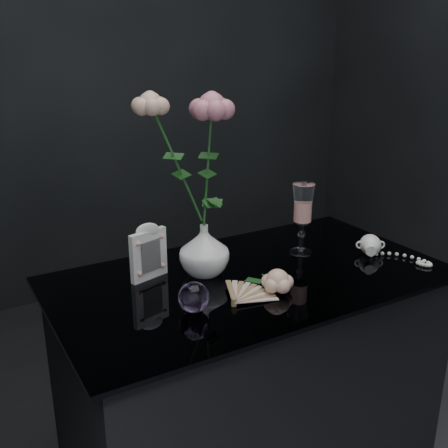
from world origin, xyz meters
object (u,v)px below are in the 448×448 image
wine_glass (302,219)px  pearl_jar (370,244)px  paperweight (194,297)px  vase (204,250)px  loose_rose (277,281)px  picture_frame (148,251)px

wine_glass → pearl_jar: 0.22m
wine_glass → paperweight: bearing=-159.7°
paperweight → wine_glass: bearing=20.3°
vase → loose_rose: size_ratio=0.78×
wine_glass → pearl_jar: wine_glass is taller
paperweight → vase: bearing=55.1°
vase → pearl_jar: vase is taller
picture_frame → pearl_jar: bearing=-31.1°
vase → wine_glass: size_ratio=0.66×
paperweight → loose_rose: (0.23, -0.01, -0.01)m
vase → loose_rose: bearing=-60.5°
picture_frame → pearl_jar: (0.63, -0.17, -0.05)m
wine_glass → paperweight: wine_glass is taller
paperweight → pearl_jar: (0.61, 0.05, -0.00)m
picture_frame → loose_rose: (0.24, -0.24, -0.05)m
paperweight → loose_rose: paperweight is taller
wine_glass → loose_rose: size_ratio=1.19×
picture_frame → paperweight: picture_frame is taller
vase → loose_rose: 0.22m
picture_frame → vase: bearing=-36.3°
paperweight → pearl_jar: 0.61m
vase → wine_glass: bearing=-1.7°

